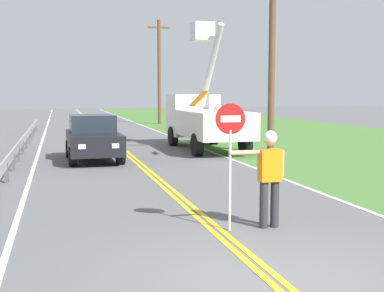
# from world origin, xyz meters

# --- Properties ---
(ground_plane) EXTENTS (160.00, 160.00, 0.00)m
(ground_plane) POSITION_xyz_m (0.00, 0.00, 0.00)
(ground_plane) COLOR #5B5B5E
(grass_verge_right) EXTENTS (16.00, 110.00, 0.01)m
(grass_verge_right) POSITION_xyz_m (11.60, 20.00, 0.00)
(grass_verge_right) COLOR #477533
(grass_verge_right) RESTS_ON ground
(centerline_yellow_left) EXTENTS (0.11, 110.00, 0.01)m
(centerline_yellow_left) POSITION_xyz_m (-0.09, 20.00, 0.01)
(centerline_yellow_left) COLOR yellow
(centerline_yellow_left) RESTS_ON ground
(centerline_yellow_right) EXTENTS (0.11, 110.00, 0.01)m
(centerline_yellow_right) POSITION_xyz_m (0.09, 20.00, 0.01)
(centerline_yellow_right) COLOR yellow
(centerline_yellow_right) RESTS_ON ground
(edge_line_right) EXTENTS (0.12, 110.00, 0.01)m
(edge_line_right) POSITION_xyz_m (3.60, 20.00, 0.01)
(edge_line_right) COLOR silver
(edge_line_right) RESTS_ON ground
(edge_line_left) EXTENTS (0.12, 110.00, 0.01)m
(edge_line_left) POSITION_xyz_m (-3.60, 20.00, 0.01)
(edge_line_left) COLOR silver
(edge_line_left) RESTS_ON ground
(flagger_worker) EXTENTS (1.09, 0.25, 1.83)m
(flagger_worker) POSITION_xyz_m (1.01, 2.58, 1.05)
(flagger_worker) COLOR #2D2D33
(flagger_worker) RESTS_ON ground
(stop_sign_paddle) EXTENTS (0.56, 0.04, 2.33)m
(stop_sign_paddle) POSITION_xyz_m (0.24, 2.58, 1.71)
(stop_sign_paddle) COLOR silver
(stop_sign_paddle) RESTS_ON ground
(utility_bucket_truck) EXTENTS (2.67, 6.82, 5.66)m
(utility_bucket_truck) POSITION_xyz_m (3.62, 15.88, 1.42)
(utility_bucket_truck) COLOR white
(utility_bucket_truck) RESTS_ON ground
(oncoming_sedan_nearest) EXTENTS (1.99, 4.14, 1.70)m
(oncoming_sedan_nearest) POSITION_xyz_m (-1.51, 13.06, 0.83)
(oncoming_sedan_nearest) COLOR black
(oncoming_sedan_nearest) RESTS_ON ground
(utility_pole_near) EXTENTS (1.80, 0.28, 7.69)m
(utility_pole_near) POSITION_xyz_m (5.90, 13.63, 4.02)
(utility_pole_near) COLOR brown
(utility_pole_near) RESTS_ON ground
(utility_pole_mid) EXTENTS (1.80, 0.28, 8.42)m
(utility_pole_mid) POSITION_xyz_m (5.33, 34.81, 4.39)
(utility_pole_mid) COLOR brown
(utility_pole_mid) RESTS_ON ground
(guardrail_left_shoulder) EXTENTS (0.10, 32.00, 0.71)m
(guardrail_left_shoulder) POSITION_xyz_m (-4.20, 14.58, 0.52)
(guardrail_left_shoulder) COLOR #9EA0A3
(guardrail_left_shoulder) RESTS_ON ground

